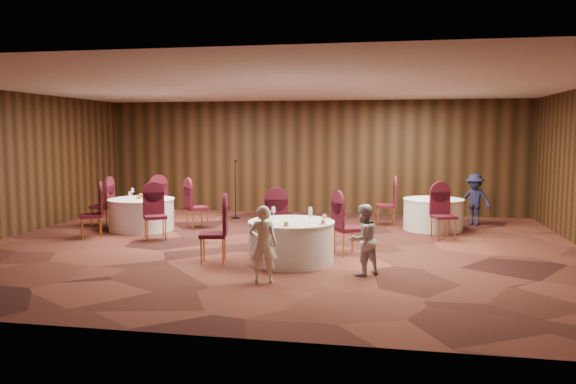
% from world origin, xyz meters
% --- Properties ---
extents(ground, '(12.00, 12.00, 0.00)m').
position_xyz_m(ground, '(0.00, 0.00, 0.00)').
color(ground, black).
rests_on(ground, ground).
extents(room_shell, '(12.00, 12.00, 12.00)m').
position_xyz_m(room_shell, '(0.00, 0.00, 1.96)').
color(room_shell, silver).
rests_on(room_shell, ground).
extents(table_main, '(1.53, 1.53, 0.74)m').
position_xyz_m(table_main, '(0.52, -1.24, 0.38)').
color(table_main, white).
rests_on(table_main, ground).
extents(table_left, '(1.54, 1.54, 0.74)m').
position_xyz_m(table_left, '(-3.56, 1.45, 0.38)').
color(table_left, white).
rests_on(table_left, ground).
extents(table_right, '(1.40, 1.40, 0.74)m').
position_xyz_m(table_right, '(3.24, 2.69, 0.38)').
color(table_right, white).
rests_on(table_right, ground).
extents(chairs_main, '(2.97, 2.03, 1.00)m').
position_xyz_m(chairs_main, '(0.21, -0.63, 0.50)').
color(chairs_main, '#380B14').
rests_on(chairs_main, ground).
extents(chairs_left, '(3.05, 3.13, 1.00)m').
position_xyz_m(chairs_left, '(-3.54, 1.42, 0.50)').
color(chairs_left, '#380B14').
rests_on(chairs_left, ground).
extents(chairs_right, '(1.85, 2.23, 1.00)m').
position_xyz_m(chairs_right, '(2.75, 2.34, 0.50)').
color(chairs_right, '#380B14').
rests_on(chairs_right, ground).
extents(tabletop_main, '(1.08, 1.11, 0.22)m').
position_xyz_m(tabletop_main, '(0.71, -1.30, 0.84)').
color(tabletop_main, silver).
rests_on(tabletop_main, table_main).
extents(tabletop_left, '(0.85, 0.84, 0.22)m').
position_xyz_m(tabletop_left, '(-3.56, 1.45, 0.82)').
color(tabletop_left, silver).
rests_on(tabletop_left, table_left).
extents(tabletop_right, '(0.08, 0.08, 0.22)m').
position_xyz_m(tabletop_right, '(3.39, 2.46, 0.90)').
color(tabletop_right, silver).
rests_on(tabletop_right, table_right).
extents(mic_stand, '(0.24, 0.24, 1.57)m').
position_xyz_m(mic_stand, '(-1.86, 3.58, 0.46)').
color(mic_stand, black).
rests_on(mic_stand, ground).
extents(woman_a, '(0.47, 0.34, 1.20)m').
position_xyz_m(woman_a, '(0.34, -2.66, 0.60)').
color(woman_a, white).
rests_on(woman_a, ground).
extents(woman_b, '(0.71, 0.70, 1.15)m').
position_xyz_m(woman_b, '(1.82, -1.91, 0.57)').
color(woman_b, silver).
rests_on(woman_b, ground).
extents(man_c, '(0.95, 0.80, 1.28)m').
position_xyz_m(man_c, '(4.29, 3.57, 0.64)').
color(man_c, '#161732').
rests_on(man_c, ground).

